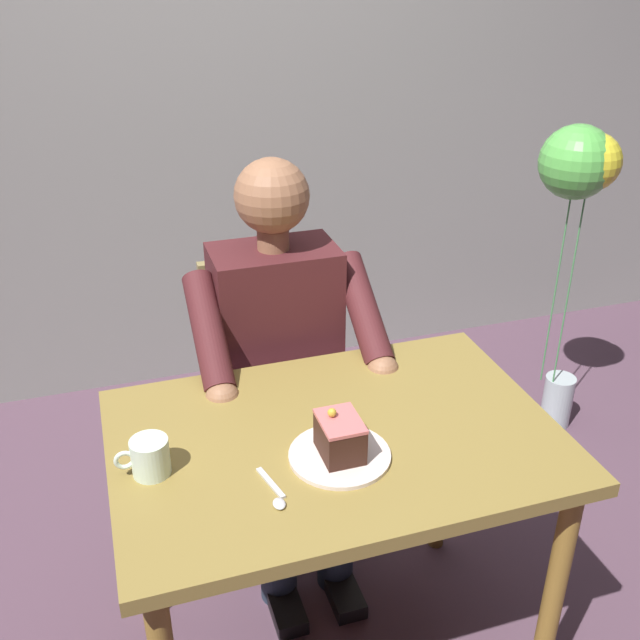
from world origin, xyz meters
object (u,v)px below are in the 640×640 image
cake_slice (340,437)px  coffee_cup (149,456)px  dining_table (335,467)px  seated_person (283,368)px  chair (271,385)px  balloon_display (578,193)px  dessert_spoon (275,494)px

cake_slice → coffee_cup: cake_slice is taller
cake_slice → dining_table: bearing=-103.1°
dining_table → seated_person: seated_person is taller
dining_table → seated_person: size_ratio=0.82×
chair → balloon_display: size_ratio=0.73×
cake_slice → coffee_cup: 0.41m
dining_table → chair: size_ratio=1.15×
dessert_spoon → dining_table: bearing=-138.8°
coffee_cup → dessert_spoon: bearing=147.2°
chair → cake_slice: 0.79m
chair → cake_slice: bearing=88.4°
dining_table → coffee_cup: size_ratio=8.81×
seated_person → dining_table: bearing=90.0°
coffee_cup → balloon_display: 1.77m
cake_slice → balloon_display: size_ratio=0.09×
cake_slice → coffee_cup: (0.41, -0.07, -0.01)m
dining_table → balloon_display: size_ratio=0.84×
dining_table → dessert_spoon: size_ratio=7.26×
cake_slice → dessert_spoon: (0.17, 0.08, -0.05)m
seated_person → dessert_spoon: seated_person is taller
cake_slice → dessert_spoon: bearing=25.2°
coffee_cup → dessert_spoon: 0.28m
dining_table → cake_slice: cake_slice is taller
chair → cake_slice: size_ratio=7.73×
balloon_display → dessert_spoon: bearing=34.7°
chair → seated_person: (0.00, 0.17, 0.16)m
seated_person → dessert_spoon: size_ratio=8.87×
balloon_display → dining_table: bearing=33.5°
cake_slice → balloon_display: 1.46m
cake_slice → chair: bearing=-91.6°
dining_table → chair: bearing=-90.0°
chair → coffee_cup: 0.84m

